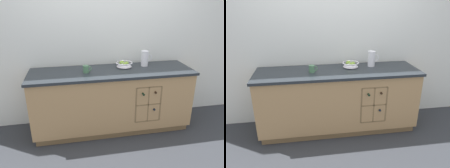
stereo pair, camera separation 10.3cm
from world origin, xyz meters
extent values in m
plane|color=#2D3035|center=(0.00, 0.00, 0.00)|extent=(14.00, 14.00, 0.00)
cube|color=silver|center=(0.00, 0.37, 1.27)|extent=(4.56, 0.06, 2.55)
cube|color=brown|center=(0.00, 0.00, 0.04)|extent=(2.10, 0.54, 0.09)
cube|color=tan|center=(0.00, 0.00, 0.47)|extent=(2.16, 0.60, 0.76)
cube|color=#23282D|center=(0.00, 0.00, 0.87)|extent=(2.20, 0.64, 0.03)
cube|color=brown|center=(0.43, -0.20, 0.48)|extent=(0.34, 0.01, 0.50)
cube|color=brown|center=(0.26, -0.25, 0.48)|extent=(0.02, 0.10, 0.50)
cube|color=brown|center=(0.60, -0.25, 0.48)|extent=(0.02, 0.10, 0.50)
cube|color=brown|center=(0.43, -0.25, 0.23)|extent=(0.34, 0.10, 0.02)
cube|color=brown|center=(0.43, -0.25, 0.48)|extent=(0.34, 0.10, 0.02)
cube|color=brown|center=(0.43, -0.25, 0.73)|extent=(0.34, 0.10, 0.02)
cube|color=brown|center=(0.43, -0.25, 0.48)|extent=(0.02, 0.10, 0.50)
cylinder|color=black|center=(0.52, -0.13, 0.40)|extent=(0.08, 0.20, 0.08)
cylinder|color=black|center=(0.52, -0.27, 0.40)|extent=(0.03, 0.09, 0.03)
cylinder|color=black|center=(0.35, -0.14, 0.65)|extent=(0.07, 0.22, 0.07)
cylinder|color=black|center=(0.35, -0.30, 0.65)|extent=(0.03, 0.09, 0.03)
cylinder|color=black|center=(0.52, -0.14, 0.65)|extent=(0.08, 0.19, 0.08)
cylinder|color=black|center=(0.52, -0.28, 0.65)|extent=(0.03, 0.08, 0.03)
cylinder|color=silver|center=(0.20, 0.12, 0.89)|extent=(0.11, 0.11, 0.01)
cone|color=silver|center=(0.20, 0.12, 0.93)|extent=(0.22, 0.22, 0.06)
torus|color=silver|center=(0.20, 0.12, 0.95)|extent=(0.23, 0.23, 0.02)
sphere|color=#7FA838|center=(0.17, 0.16, 0.93)|extent=(0.08, 0.08, 0.08)
sphere|color=#7FA838|center=(0.20, 0.10, 0.92)|extent=(0.07, 0.07, 0.07)
sphere|color=#7FA838|center=(0.24, 0.14, 0.92)|extent=(0.06, 0.06, 0.06)
cylinder|color=white|center=(0.50, 0.13, 0.99)|extent=(0.10, 0.10, 0.22)
torus|color=white|center=(0.50, 0.13, 1.10)|extent=(0.11, 0.11, 0.01)
torus|color=white|center=(0.55, 0.13, 1.00)|extent=(0.11, 0.01, 0.11)
cylinder|color=#4C7A56|center=(-0.35, -0.02, 0.93)|extent=(0.07, 0.07, 0.09)
torus|color=#4C7A56|center=(-0.31, -0.02, 0.93)|extent=(0.07, 0.01, 0.07)
camera|label=1|loc=(-0.53, -2.74, 1.80)|focal=35.00mm
camera|label=2|loc=(-0.43, -2.75, 1.80)|focal=35.00mm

